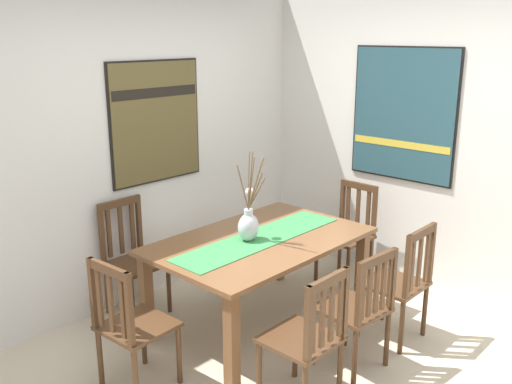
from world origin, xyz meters
TOP-DOWN VIEW (x-y plane):
  - ground_plane at (0.00, 0.00)m, footprint 6.40×6.40m
  - wall_back at (0.00, 1.86)m, footprint 6.40×0.12m
  - wall_side at (1.86, 0.00)m, footprint 0.12×6.40m
  - dining_table at (0.24, 0.68)m, footprint 1.67×1.06m
  - table_runner at (0.24, 0.68)m, footprint 1.54×0.36m
  - centerpiece_vase at (0.14, 0.71)m, footprint 0.18×0.30m
  - chair_0 at (-0.31, -0.22)m, footprint 0.42×0.42m
  - chair_1 at (0.79, -0.24)m, footprint 0.42×0.42m
  - chair_2 at (-0.31, 1.61)m, footprint 0.42×0.42m
  - chair_3 at (1.43, 0.66)m, footprint 0.44×0.44m
  - chair_4 at (0.23, -0.23)m, footprint 0.45×0.45m
  - chair_5 at (-0.95, 0.70)m, footprint 0.44×0.44m
  - painting_on_back_wall at (0.14, 1.79)m, footprint 0.92×0.05m
  - painting_on_side_wall at (1.79, 0.38)m, footprint 0.05×1.00m

SIDE VIEW (x-z plane):
  - ground_plane at x=0.00m, z-range -0.03..0.00m
  - chair_3 at x=1.43m, z-range 0.01..0.93m
  - chair_1 at x=0.79m, z-range 0.01..0.93m
  - chair_4 at x=0.23m, z-range 0.03..0.91m
  - chair_5 at x=-0.95m, z-range 0.01..0.93m
  - chair_0 at x=-0.31m, z-range 0.02..0.93m
  - chair_2 at x=-0.31m, z-range 0.01..0.95m
  - dining_table at x=0.24m, z-range 0.27..0.99m
  - table_runner at x=0.24m, z-range 0.73..0.73m
  - centerpiece_vase at x=0.14m, z-range 0.50..1.22m
  - wall_back at x=0.00m, z-range 0.00..2.70m
  - wall_side at x=1.86m, z-range 0.00..2.70m
  - painting_on_back_wall at x=0.14m, z-range 1.01..2.04m
  - painting_on_side_wall at x=1.79m, z-range 0.96..2.14m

